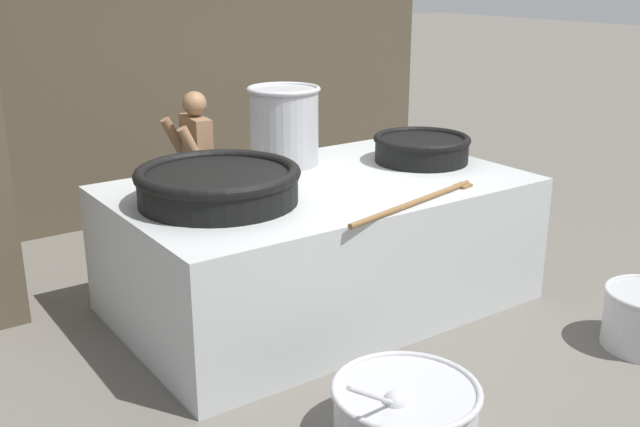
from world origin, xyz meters
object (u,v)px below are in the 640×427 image
at_px(stock_pot, 284,125).
at_px(giant_wok_near, 218,183).
at_px(cook, 197,170).
at_px(prep_bowl_vegetables, 405,410).
at_px(giant_wok_far, 422,147).

bearing_deg(stock_pot, giant_wok_near, -146.01).
bearing_deg(giant_wok_near, cook, 69.64).
height_order(stock_pot, prep_bowl_vegetables, stock_pot).
relative_size(giant_wok_far, stock_pot, 1.26).
bearing_deg(giant_wok_near, stock_pot, 33.99).
xyz_separation_m(stock_pot, cook, (-0.40, 0.85, -0.51)).
height_order(giant_wok_near, giant_wok_far, giant_wok_near).
distance_m(stock_pot, prep_bowl_vegetables, 2.78).
distance_m(stock_pot, cook, 1.07).
bearing_deg(prep_bowl_vegetables, stock_pot, 72.86).
height_order(cook, prep_bowl_vegetables, cook).
bearing_deg(stock_pot, prep_bowl_vegetables, -107.14).
xyz_separation_m(giant_wok_far, stock_pot, (-0.99, 0.59, 0.21)).
relative_size(giant_wok_near, prep_bowl_vegetables, 1.09).
bearing_deg(giant_wok_far, giant_wok_near, -178.38).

